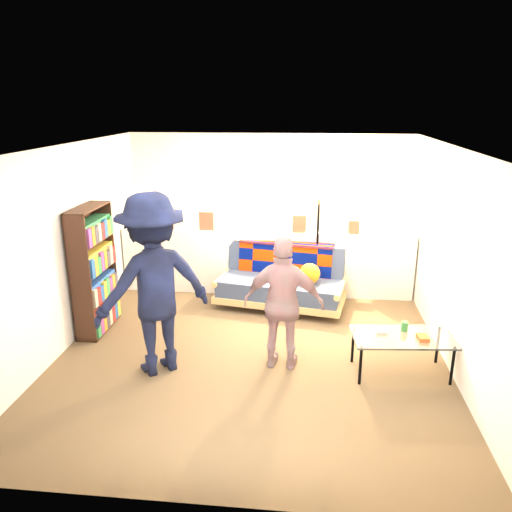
# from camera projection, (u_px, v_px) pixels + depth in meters

# --- Properties ---
(ground) EXTENTS (5.00, 5.00, 0.00)m
(ground) POSITION_uv_depth(u_px,v_px,m) (253.00, 348.00, 6.09)
(ground) COLOR brown
(ground) RESTS_ON ground
(room_shell) EXTENTS (4.60, 5.05, 2.45)m
(room_shell) POSITION_uv_depth(u_px,v_px,m) (257.00, 205.00, 6.04)
(room_shell) COLOR silver
(room_shell) RESTS_ON ground
(half_wall_ledge) EXTENTS (4.45, 0.15, 1.00)m
(half_wall_ledge) POSITION_uv_depth(u_px,v_px,m) (266.00, 263.00, 7.65)
(half_wall_ledge) COLOR silver
(half_wall_ledge) RESTS_ON ground
(ledge_decor) EXTENTS (2.97, 0.02, 0.45)m
(ledge_decor) POSITION_uv_depth(u_px,v_px,m) (251.00, 220.00, 7.45)
(ledge_decor) COLOR brown
(ledge_decor) RESTS_ON half_wall_ledge
(futon_sofa) EXTENTS (1.95, 1.17, 0.79)m
(futon_sofa) POSITION_uv_depth(u_px,v_px,m) (282.00, 282.00, 7.25)
(futon_sofa) COLOR tan
(futon_sofa) RESTS_ON ground
(bookshelf) EXTENTS (0.27, 0.82, 1.64)m
(bookshelf) POSITION_uv_depth(u_px,v_px,m) (94.00, 274.00, 6.38)
(bookshelf) COLOR black
(bookshelf) RESTS_ON ground
(coffee_table) EXTENTS (1.12, 0.68, 0.56)m
(coffee_table) POSITION_uv_depth(u_px,v_px,m) (403.00, 338.00, 5.41)
(coffee_table) COLOR black
(coffee_table) RESTS_ON ground
(floor_lamp) EXTENTS (0.38, 0.31, 1.64)m
(floor_lamp) POSITION_uv_depth(u_px,v_px,m) (318.00, 225.00, 7.21)
(floor_lamp) COLOR black
(floor_lamp) RESTS_ON ground
(person_left) EXTENTS (1.47, 1.38, 2.00)m
(person_left) POSITION_uv_depth(u_px,v_px,m) (154.00, 285.00, 5.34)
(person_left) COLOR black
(person_left) RESTS_ON ground
(person_right) EXTENTS (0.92, 0.45, 1.52)m
(person_right) POSITION_uv_depth(u_px,v_px,m) (284.00, 304.00, 5.45)
(person_right) COLOR #CD8591
(person_right) RESTS_ON ground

